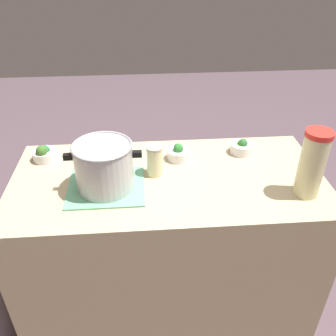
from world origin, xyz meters
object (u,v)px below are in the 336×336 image
object	(u,v)px
cooking_pot	(104,166)
broccoli_bowl_center	(44,154)
lemonade_pitcher	(312,164)
broccoli_bowl_front	(178,153)
mason_jar	(155,161)
broccoli_bowl_back	(242,147)

from	to	relation	value
cooking_pot	broccoli_bowl_center	size ratio (longest dim) A/B	2.80
lemonade_pitcher	broccoli_bowl_center	size ratio (longest dim) A/B	2.58
lemonade_pitcher	broccoli_bowl_center	distance (m)	1.20
broccoli_bowl_front	mason_jar	bearing A→B (deg)	46.00
mason_jar	broccoli_bowl_front	bearing A→B (deg)	-134.00
cooking_pot	mason_jar	bearing A→B (deg)	-157.53
cooking_pot	broccoli_bowl_front	world-z (taller)	cooking_pot
cooking_pot	broccoli_bowl_back	xyz separation A→B (m)	(-0.65, -0.24, -0.08)
cooking_pot	broccoli_bowl_back	size ratio (longest dim) A/B	2.94
lemonade_pitcher	mason_jar	size ratio (longest dim) A/B	2.03
broccoli_bowl_front	broccoli_bowl_back	world-z (taller)	broccoli_bowl_front
broccoli_bowl_center	broccoli_bowl_back	xyz separation A→B (m)	(-0.95, 0.01, -0.00)
lemonade_pitcher	broccoli_bowl_front	distance (m)	0.60
broccoli_bowl_center	broccoli_bowl_front	bearing A→B (deg)	176.20
lemonade_pitcher	broccoli_bowl_back	size ratio (longest dim) A/B	2.72
mason_jar	lemonade_pitcher	bearing A→B (deg)	162.73
cooking_pot	broccoli_bowl_back	distance (m)	0.70
cooking_pot	lemonade_pitcher	size ratio (longest dim) A/B	1.08
mason_jar	broccoli_bowl_center	size ratio (longest dim) A/B	1.27
broccoli_bowl_center	broccoli_bowl_back	distance (m)	0.95
lemonade_pitcher	broccoli_bowl_center	xyz separation A→B (m)	(1.14, -0.36, -0.11)
broccoli_bowl_front	cooking_pot	bearing A→B (deg)	32.46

